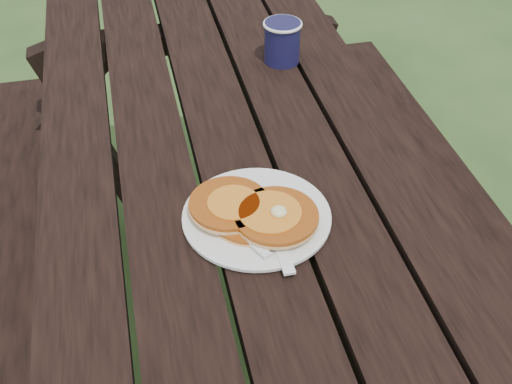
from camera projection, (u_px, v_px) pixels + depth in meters
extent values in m
plane|color=#27421C|center=(237.00, 364.00, 1.79)|extent=(60.00, 60.00, 0.00)
cube|color=black|center=(230.00, 156.00, 1.31)|extent=(0.75, 1.80, 0.04)
cube|color=black|center=(451.00, 221.00, 1.60)|extent=(0.25, 1.80, 0.04)
cylinder|color=white|center=(257.00, 217.00, 1.13)|extent=(0.27, 0.27, 0.01)
cylinder|color=#AA4E13|center=(252.00, 215.00, 1.12)|extent=(0.14, 0.14, 0.01)
cylinder|color=#AA4E13|center=(229.00, 204.00, 1.13)|extent=(0.14, 0.14, 0.01)
cylinder|color=#AA4E13|center=(276.00, 216.00, 1.10)|extent=(0.15, 0.15, 0.01)
cylinder|color=#C9701C|center=(270.00, 212.00, 1.10)|extent=(0.11, 0.11, 0.00)
ellipsoid|color=#F4E59E|center=(279.00, 212.00, 1.09)|extent=(0.03, 0.03, 0.02)
cube|color=white|center=(276.00, 235.00, 1.09)|extent=(0.02, 0.18, 0.00)
cylinder|color=#15143B|center=(282.00, 42.00, 1.53)|extent=(0.09, 0.09, 0.10)
torus|color=white|center=(283.00, 24.00, 1.50)|extent=(0.09, 0.09, 0.01)
cylinder|color=black|center=(283.00, 25.00, 1.50)|extent=(0.08, 0.08, 0.01)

